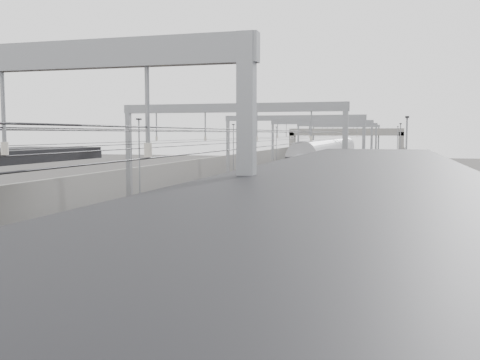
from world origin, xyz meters
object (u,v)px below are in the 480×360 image
Objects in this scene: overbridge at (345,137)px; bench at (399,263)px; signal_green at (288,159)px; train at (328,166)px.

overbridge is 12.05× the size of bench.
overbridge is 33.73m from signal_green.
train reaches higher than signal_green.
train is at bearing -87.98° from overbridge.
signal_green is at bearing 104.51° from bench.
train is 14.02× the size of signal_green.
overbridge is at bearing 92.02° from train.
overbridge reaches higher than signal_green.
bench is at bearing -84.17° from overbridge.
train is 46.23m from bench.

